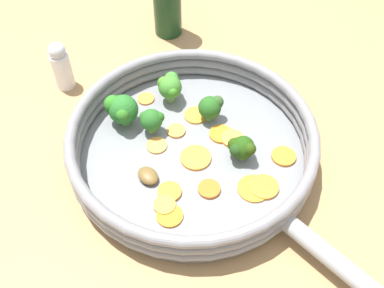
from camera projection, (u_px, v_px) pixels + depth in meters
ground_plane at (192, 157)px, 0.70m from camera, size 4.00×4.00×0.00m
skillet at (192, 154)px, 0.70m from camera, size 0.36×0.36×0.02m
skillet_rim_wall at (192, 139)px, 0.67m from camera, size 0.37×0.37×0.05m
skillet_handle at (355, 278)px, 0.55m from camera, size 0.12×0.21×0.03m
skillet_rivet_left at (255, 237)px, 0.59m from camera, size 0.01×0.01×0.01m
skillet_rivet_right at (296, 198)px, 0.63m from camera, size 0.01×0.01×0.01m
carrot_slice_0 at (196, 158)px, 0.68m from camera, size 0.06×0.06×0.00m
carrot_slice_1 at (176, 131)px, 0.71m from camera, size 0.03×0.03×0.00m
carrot_slice_2 at (264, 187)px, 0.65m from camera, size 0.06×0.06×0.00m
carrot_slice_3 at (209, 189)px, 0.64m from camera, size 0.04×0.04×0.01m
carrot_slice_4 at (165, 205)px, 0.63m from camera, size 0.04×0.04×0.01m
carrot_slice_5 at (284, 156)px, 0.68m from camera, size 0.04×0.04×0.00m
carrot_slice_6 at (170, 216)px, 0.62m from camera, size 0.04×0.04×0.00m
carrot_slice_7 at (254, 189)px, 0.64m from camera, size 0.06×0.06×0.00m
carrot_slice_8 at (170, 192)px, 0.64m from camera, size 0.05×0.05×0.01m
carrot_slice_9 at (196, 115)px, 0.74m from camera, size 0.05×0.05×0.00m
carrot_slice_10 at (146, 99)px, 0.76m from camera, size 0.04×0.04×0.00m
carrot_slice_11 at (157, 146)px, 0.70m from camera, size 0.04×0.04×0.00m
carrot_slice_12 at (221, 134)px, 0.71m from camera, size 0.05×0.05×0.00m
carrot_slice_13 at (232, 138)px, 0.70m from camera, size 0.04×0.04×0.01m
broccoli_floret_0 at (211, 107)px, 0.71m from camera, size 0.04×0.04×0.05m
broccoli_floret_1 at (171, 86)px, 0.74m from camera, size 0.04×0.05×0.05m
broccoli_floret_2 at (242, 148)px, 0.66m from camera, size 0.04×0.04×0.04m
broccoli_floret_3 at (121, 109)px, 0.70m from camera, size 0.05×0.05×0.06m
broccoli_floret_4 at (152, 120)px, 0.70m from camera, size 0.04×0.04×0.04m
mushroom_piece_0 at (148, 176)px, 0.65m from camera, size 0.04×0.04×0.01m
salt_shaker at (61, 66)px, 0.77m from camera, size 0.03×0.03×0.09m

